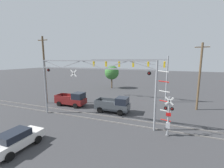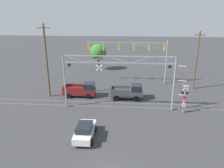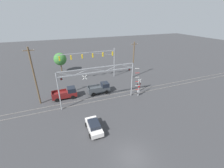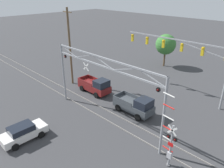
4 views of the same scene
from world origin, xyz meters
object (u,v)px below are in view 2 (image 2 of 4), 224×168
background_tree_beyond_span (98,52)px  utility_pole_left (47,61)px  pickup_truck_following (81,90)px  sedan_waiting (85,131)px  utility_pole_right (196,60)px  crossing_signal_mast (184,98)px  crossing_gantry (118,71)px  pickup_truck_lead (128,92)px  traffic_signal_span (141,51)px

background_tree_beyond_span → utility_pole_left: bearing=-108.0°
pickup_truck_following → sedan_waiting: bearing=-76.4°
utility_pole_right → crossing_signal_mast: bearing=-112.4°
sedan_waiting → crossing_signal_mast: bearing=30.7°
pickup_truck_following → sedan_waiting: (2.73, -11.27, -0.21)m
crossing_gantry → crossing_signal_mast: bearing=-4.7°
crossing_gantry → pickup_truck_following: crossing_gantry is taller
crossing_gantry → crossing_signal_mast: crossing_gantry is taller
crossing_gantry → pickup_truck_lead: crossing_gantry is taller
crossing_gantry → sedan_waiting: crossing_gantry is taller
traffic_signal_span → pickup_truck_following: traffic_signal_span is taller
sedan_waiting → utility_pole_right: size_ratio=0.44×
traffic_signal_span → background_tree_beyond_span: bearing=135.2°
utility_pole_right → sedan_waiting: bearing=-133.2°
crossing_gantry → crossing_signal_mast: 8.81m
pickup_truck_following → utility_pole_right: (17.84, 4.80, 3.85)m
crossing_signal_mast → traffic_signal_span: size_ratio=0.43×
pickup_truck_lead → sedan_waiting: 11.78m
pickup_truck_lead → crossing_signal_mast: bearing=-32.0°
traffic_signal_span → sedan_waiting: traffic_signal_span is taller
crossing_gantry → pickup_truck_lead: 5.68m
sedan_waiting → background_tree_beyond_span: 27.46m
sedan_waiting → utility_pole_right: 22.43m
traffic_signal_span → pickup_truck_lead: traffic_signal_span is taller
crossing_gantry → background_tree_beyond_span: (-5.29, 19.86, -1.23)m
crossing_gantry → pickup_truck_lead: size_ratio=3.04×
pickup_truck_lead → background_tree_beyond_span: bearing=112.2°
crossing_gantry → sedan_waiting: 9.05m
traffic_signal_span → utility_pole_right: bearing=-16.1°
pickup_truck_lead → utility_pole_left: 12.73m
traffic_signal_span → pickup_truck_following: bearing=-141.1°
utility_pole_left → background_tree_beyond_span: (5.27, 16.23, -1.58)m
sedan_waiting → pickup_truck_following: bearing=103.6°
background_tree_beyond_span → crossing_signal_mast: bearing=-56.7°
crossing_gantry → traffic_signal_span: size_ratio=1.00×
crossing_signal_mast → utility_pole_left: size_ratio=0.58×
crossing_gantry → pickup_truck_following: (-5.75, 3.94, -4.16)m
crossing_gantry → utility_pole_right: 14.93m
sedan_waiting → utility_pole_left: utility_pole_left is taller
utility_pole_right → pickup_truck_lead: bearing=-154.5°
utility_pole_right → background_tree_beyond_span: 20.65m
crossing_signal_mast → pickup_truck_lead: 8.16m
crossing_gantry → crossing_signal_mast: (8.21, -0.68, -3.12)m
sedan_waiting → background_tree_beyond_span: (-2.27, 27.18, 3.13)m
traffic_signal_span → utility_pole_right: (8.74, -2.53, -0.81)m
pickup_truck_following → background_tree_beyond_span: size_ratio=0.84×
crossing_gantry → sedan_waiting: bearing=-112.4°
traffic_signal_span → background_tree_beyond_span: 12.29m
crossing_signal_mast → utility_pole_left: (-18.76, 4.30, 3.47)m
crossing_gantry → traffic_signal_span: (3.35, 11.28, 0.50)m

